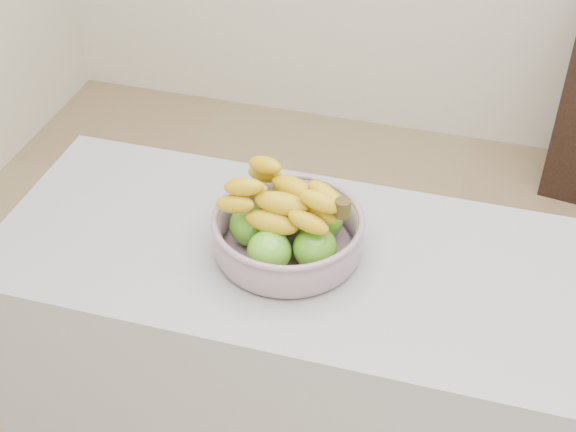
% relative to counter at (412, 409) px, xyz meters
% --- Properties ---
extents(counter, '(2.00, 0.60, 0.90)m').
position_rel_counter_xyz_m(counter, '(0.00, 0.00, 0.00)').
color(counter, '#9B9BA3').
rests_on(counter, ground).
extents(fruit_bowl, '(0.34, 0.34, 0.19)m').
position_rel_counter_xyz_m(fruit_bowl, '(-0.33, 0.00, 0.51)').
color(fruit_bowl, '#A8B3CA').
rests_on(fruit_bowl, counter).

